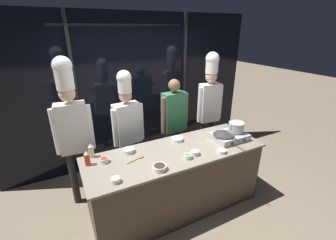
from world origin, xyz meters
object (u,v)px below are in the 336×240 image
at_px(squeeze_bottle_oil, 91,151).
at_px(prep_bowl_scallions, 188,156).
at_px(prep_bowl_shrimp, 116,180).
at_px(chef_head, 72,122).
at_px(prep_bowl_chicken, 222,151).
at_px(prep_bowl_chili_flakes, 104,160).
at_px(squeeze_bottle_chili, 87,158).
at_px(stock_pot, 236,127).
at_px(chef_line, 210,98).
at_px(chef_sous, 127,122).
at_px(frying_pan, 224,133).
at_px(prep_bowl_rice, 195,152).
at_px(prep_bowl_onion, 129,150).
at_px(serving_spoon_slotted, 139,158).
at_px(portable_stove, 229,136).
at_px(prep_bowl_soy_glaze, 160,167).
at_px(prep_bowl_noodles, 177,139).

xyz_separation_m(squeeze_bottle_oil, prep_bowl_scallions, (1.06, -0.58, -0.06)).
height_order(prep_bowl_shrimp, chef_head, chef_head).
height_order(prep_bowl_chicken, prep_bowl_chili_flakes, prep_bowl_chili_flakes).
bearing_deg(squeeze_bottle_chili, prep_bowl_scallions, -20.19).
xyz_separation_m(stock_pot, chef_line, (0.17, 0.88, 0.17)).
height_order(prep_bowl_shrimp, chef_sous, chef_sous).
bearing_deg(frying_pan, prep_bowl_rice, -167.23).
bearing_deg(squeeze_bottle_chili, prep_bowl_onion, 6.21).
xyz_separation_m(squeeze_bottle_chili, chef_line, (2.22, 0.62, 0.26)).
bearing_deg(chef_line, frying_pan, 70.91).
bearing_deg(prep_bowl_shrimp, prep_bowl_scallions, 3.44).
bearing_deg(serving_spoon_slotted, squeeze_bottle_oil, 149.28).
distance_m(prep_bowl_onion, chef_line, 1.82).
xyz_separation_m(portable_stove, squeeze_bottle_oil, (-1.87, 0.41, 0.04)).
relative_size(frying_pan, chef_line, 0.25).
distance_m(prep_bowl_soy_glaze, prep_bowl_shrimp, 0.51).
xyz_separation_m(prep_bowl_chicken, prep_bowl_onion, (-1.08, 0.56, 0.01)).
relative_size(frying_pan, prep_bowl_noodles, 3.14).
height_order(prep_bowl_scallions, chef_head, chef_head).
bearing_deg(prep_bowl_chili_flakes, chef_head, 114.00).
distance_m(prep_bowl_soy_glaze, prep_bowl_chicken, 0.88).
xyz_separation_m(prep_bowl_chili_flakes, serving_spoon_slotted, (0.40, -0.11, -0.03)).
relative_size(portable_stove, prep_bowl_soy_glaze, 2.95).
bearing_deg(prep_bowl_shrimp, prep_bowl_rice, 4.76).
xyz_separation_m(serving_spoon_slotted, chef_sous, (0.11, 0.76, 0.18)).
bearing_deg(chef_line, stock_pot, 84.05).
xyz_separation_m(chef_head, chef_sous, (0.77, 0.07, -0.17)).
height_order(prep_bowl_scallions, chef_sous, chef_sous).
relative_size(frying_pan, prep_bowl_chicken, 4.40).
bearing_deg(prep_bowl_onion, squeeze_bottle_oil, 167.06).
height_order(prep_bowl_rice, prep_bowl_onion, same).
xyz_separation_m(frying_pan, prep_bowl_chicken, (-0.23, -0.25, -0.10)).
relative_size(prep_bowl_onion, chef_line, 0.07).
bearing_deg(chef_sous, prep_bowl_soy_glaze, 82.05).
bearing_deg(serving_spoon_slotted, prep_bowl_soy_glaze, -68.58).
xyz_separation_m(prep_bowl_chicken, serving_spoon_slotted, (-1.01, 0.36, -0.02)).
height_order(frying_pan, prep_bowl_shrimp, frying_pan).
xyz_separation_m(frying_pan, chef_line, (0.39, 0.88, 0.22)).
bearing_deg(prep_bowl_soy_glaze, prep_bowl_noodles, 45.12).
height_order(portable_stove, prep_bowl_soy_glaze, portable_stove).
height_order(prep_bowl_onion, prep_bowl_shrimp, prep_bowl_onion).
xyz_separation_m(squeeze_bottle_oil, prep_bowl_chili_flakes, (0.11, -0.19, -0.06)).
relative_size(chef_head, chef_line, 1.03).
relative_size(squeeze_bottle_chili, prep_bowl_onion, 1.28).
bearing_deg(chef_head, prep_bowl_chicken, 153.03).
bearing_deg(prep_bowl_rice, squeeze_bottle_oil, 155.32).
bearing_deg(chef_line, prep_bowl_noodles, 35.13).
distance_m(prep_bowl_chili_flakes, chef_sous, 0.84).
distance_m(squeeze_bottle_oil, chef_sous, 0.78).
bearing_deg(prep_bowl_scallions, squeeze_bottle_oil, 151.45).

